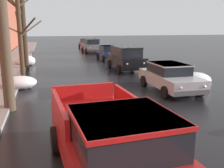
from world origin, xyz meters
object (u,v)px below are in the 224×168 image
Objects in this scene: bare_tree_far_down_block at (22,26)px; sedan_darkblue_parked_far_down_block at (109,52)px; suv_grey_queued_behind_truck at (91,45)px; sedan_red_at_far_intersection at (86,44)px; bare_tree_mid_block at (21,33)px; sedan_silver_parked_kerbside_close at (170,76)px; bare_tree_second_along_sidewalk at (1,16)px; pickup_truck_red_approaching_near_lane at (113,145)px; suv_black_parked_kerbside_mid at (126,58)px.

bare_tree_far_down_block is 9.11m from sedan_darkblue_parked_far_down_block.
suv_grey_queued_behind_truck reaches higher than sedan_red_at_far_intersection.
bare_tree_mid_block is 1.28× the size of sedan_silver_parked_kerbside_close.
suv_grey_queued_behind_truck reaches higher than sedan_silver_parked_kerbside_close.
bare_tree_second_along_sidewalk reaches higher than pickup_truck_red_approaching_near_lane.
bare_tree_second_along_sidewalk is 8.29m from sedan_silver_parked_kerbside_close.
bare_tree_far_down_block reaches higher than pickup_truck_red_approaching_near_lane.
pickup_truck_red_approaching_near_lane is at bearing -80.43° from bare_tree_far_down_block.
sedan_silver_parked_kerbside_close is at bearing -37.42° from bare_tree_mid_block.
suv_grey_queued_behind_truck is at bearing -93.53° from sedan_red_at_far_intersection.
bare_tree_second_along_sidewalk is 1.54× the size of suv_grey_queued_behind_truck.
bare_tree_mid_block reaches higher than sedan_silver_parked_kerbside_close.
sedan_darkblue_parked_far_down_block is (7.69, 7.41, -2.14)m from bare_tree_mid_block.
pickup_truck_red_approaching_near_lane is at bearing -124.98° from sedan_silver_parked_kerbside_close.
pickup_truck_red_approaching_near_lane is (2.75, -16.33, -2.43)m from bare_tree_far_down_block.
bare_tree_mid_block is at bearing 89.27° from bare_tree_second_along_sidewalk.
sedan_darkblue_parked_far_down_block is 0.87× the size of suv_grey_queued_behind_truck.
bare_tree_far_down_block is at bearing 92.03° from bare_tree_mid_block.
suv_black_parked_kerbside_mid is at bearing 71.01° from pickup_truck_red_approaching_near_lane.
bare_tree_second_along_sidewalk reaches higher than suv_grey_queued_behind_truck.
sedan_red_at_far_intersection is at bearing 86.47° from suv_grey_queued_behind_truck.
pickup_truck_red_approaching_near_lane reaches higher than sedan_darkblue_parked_far_down_block.
bare_tree_second_along_sidewalk is 1.27× the size of pickup_truck_red_approaching_near_lane.
pickup_truck_red_approaching_near_lane is (2.63, -12.84, -2.01)m from bare_tree_mid_block.
suv_black_parked_kerbside_mid is (7.46, -2.66, -2.32)m from bare_tree_far_down_block.
bare_tree_far_down_block is 1.11× the size of pickup_truck_red_approaching_near_lane.
pickup_truck_red_approaching_near_lane reaches higher than sedan_red_at_far_intersection.
bare_tree_second_along_sidewalk is 1.14× the size of bare_tree_far_down_block.
bare_tree_second_along_sidewalk is 7.15m from bare_tree_mid_block.
bare_tree_far_down_block reaches higher than sedan_red_at_far_intersection.
suv_grey_queued_behind_truck reaches higher than pickup_truck_red_approaching_near_lane.
bare_tree_far_down_block reaches higher than bare_tree_mid_block.
pickup_truck_red_approaching_near_lane is at bearing -99.40° from suv_grey_queued_behind_truck.
bare_tree_far_down_block is (-0.12, 3.49, 0.42)m from bare_tree_mid_block.
sedan_silver_parked_kerbside_close is 0.99× the size of suv_black_parked_kerbside_mid.
suv_black_parked_kerbside_mid is (7.42, 7.93, -2.65)m from bare_tree_second_along_sidewalk.
sedan_darkblue_parked_far_down_block is (7.78, 14.51, -2.89)m from bare_tree_second_along_sidewalk.
sedan_silver_parked_kerbside_close is (7.69, -9.27, -2.56)m from bare_tree_far_down_block.
bare_tree_mid_block is 1.26× the size of suv_black_parked_kerbside_mid.
suv_black_parked_kerbside_mid is (7.33, 0.82, -1.90)m from bare_tree_mid_block.
bare_tree_mid_block is at bearing -115.45° from suv_grey_queued_behind_truck.
bare_tree_far_down_block is at bearing 90.18° from bare_tree_second_along_sidewalk.
suv_grey_queued_behind_truck is (7.29, 15.33, -1.90)m from bare_tree_mid_block.
suv_grey_queued_behind_truck is (7.42, 11.84, -2.32)m from bare_tree_far_down_block.
sedan_red_at_far_intersection is (7.72, 22.16, -2.14)m from bare_tree_mid_block.
bare_tree_mid_block is 7.62m from suv_black_parked_kerbside_mid.
suv_black_parked_kerbside_mid is at bearing -19.66° from bare_tree_far_down_block.
bare_tree_mid_block reaches higher than suv_black_parked_kerbside_mid.
sedan_silver_parked_kerbside_close and sedan_darkblue_parked_far_down_block have the same top height.
bare_tree_far_down_block is 14.16m from suv_grey_queued_behind_truck.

